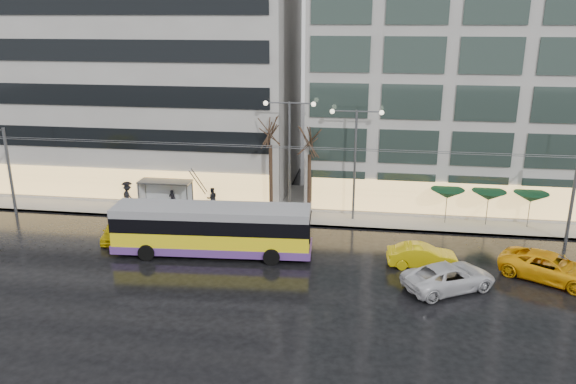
% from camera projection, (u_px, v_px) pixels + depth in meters
% --- Properties ---
extents(ground, '(140.00, 140.00, 0.00)m').
position_uv_depth(ground, '(232.00, 276.00, 34.54)').
color(ground, black).
rests_on(ground, ground).
extents(sidewalk, '(80.00, 10.00, 0.15)m').
position_uv_depth(sidewalk, '(295.00, 203.00, 47.43)').
color(sidewalk, gray).
rests_on(sidewalk, ground).
extents(kerb, '(80.00, 0.10, 0.15)m').
position_uv_depth(kerb, '(286.00, 224.00, 42.77)').
color(kerb, slate).
rests_on(kerb, ground).
extents(building_left, '(34.00, 14.00, 22.00)m').
position_uv_depth(building_left, '(108.00, 62.00, 51.28)').
color(building_left, '#9C9995').
rests_on(building_left, sidewalk).
extents(building_right, '(32.00, 14.00, 25.00)m').
position_uv_depth(building_right, '(509.00, 49.00, 45.97)').
color(building_right, '#9C9995').
rests_on(building_right, sidewalk).
extents(trolleybus, '(13.22, 5.33, 6.06)m').
position_uv_depth(trolleybus, '(212.00, 231.00, 37.15)').
color(trolleybus, yellow).
rests_on(trolleybus, ground).
extents(catenary, '(42.24, 5.12, 7.00)m').
position_uv_depth(catenary, '(270.00, 175.00, 40.59)').
color(catenary, '#595B60').
rests_on(catenary, ground).
extents(bus_shelter, '(4.20, 1.60, 2.51)m').
position_uv_depth(bus_shelter, '(162.00, 188.00, 45.18)').
color(bus_shelter, '#595B60').
rests_on(bus_shelter, sidewalk).
extents(street_lamp_near, '(3.96, 0.36, 9.03)m').
position_uv_depth(street_lamp_near, '(289.00, 143.00, 42.62)').
color(street_lamp_near, '#595B60').
rests_on(street_lamp_near, sidewalk).
extents(street_lamp_far, '(3.96, 0.36, 8.53)m').
position_uv_depth(street_lamp_far, '(355.00, 149.00, 42.01)').
color(street_lamp_far, '#595B60').
rests_on(street_lamp_far, sidewalk).
extents(tree_a, '(3.20, 3.20, 8.40)m').
position_uv_depth(tree_a, '(270.00, 128.00, 42.69)').
color(tree_a, black).
rests_on(tree_a, sidewalk).
extents(tree_b, '(3.20, 3.20, 7.70)m').
position_uv_depth(tree_b, '(310.00, 137.00, 42.67)').
color(tree_b, black).
rests_on(tree_b, sidewalk).
extents(parasol_a, '(2.50, 2.50, 2.65)m').
position_uv_depth(parasol_a, '(447.00, 194.00, 42.22)').
color(parasol_a, '#595B60').
rests_on(parasol_a, sidewalk).
extents(parasol_b, '(2.50, 2.50, 2.65)m').
position_uv_depth(parasol_b, '(489.00, 196.00, 41.80)').
color(parasol_b, '#595B60').
rests_on(parasol_b, sidewalk).
extents(parasol_c, '(2.50, 2.50, 2.65)m').
position_uv_depth(parasol_c, '(531.00, 197.00, 41.39)').
color(parasol_c, '#595B60').
rests_on(parasol_c, sidewalk).
extents(taxi_a, '(2.29, 4.10, 1.32)m').
position_uv_depth(taxi_a, '(116.00, 230.00, 39.95)').
color(taxi_a, yellow).
rests_on(taxi_a, ground).
extents(taxi_b, '(4.48, 1.81, 1.45)m').
position_uv_depth(taxi_b, '(422.00, 256.00, 35.60)').
color(taxi_b, '#D9BD0B').
rests_on(taxi_b, ground).
extents(taxi_c, '(6.42, 5.24, 1.63)m').
position_uv_depth(taxi_c, '(551.00, 267.00, 33.76)').
color(taxi_c, '#FFB20D').
rests_on(taxi_c, ground).
extents(sedan_silver, '(6.09, 4.96, 1.54)m').
position_uv_depth(sedan_silver, '(449.00, 277.00, 32.64)').
color(sedan_silver, silver).
rests_on(sedan_silver, ground).
extents(pedestrian_a, '(1.03, 1.05, 2.19)m').
position_uv_depth(pedestrian_a, '(172.00, 191.00, 45.60)').
color(pedestrian_a, black).
rests_on(pedestrian_a, sidewalk).
extents(pedestrian_b, '(1.07, 0.98, 1.79)m').
position_uv_depth(pedestrian_b, '(212.00, 198.00, 45.68)').
color(pedestrian_b, black).
rests_on(pedestrian_b, sidewalk).
extents(pedestrian_c, '(1.34, 1.19, 2.11)m').
position_uv_depth(pedestrian_c, '(127.00, 193.00, 46.31)').
color(pedestrian_c, black).
rests_on(pedestrian_c, sidewalk).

